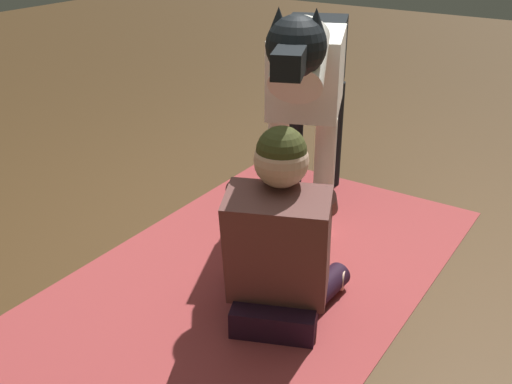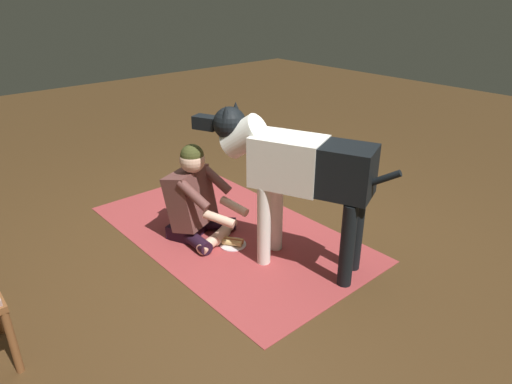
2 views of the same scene
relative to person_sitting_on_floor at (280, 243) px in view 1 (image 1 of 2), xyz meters
The scene contains 5 objects.
ground_plane 0.59m from the person_sitting_on_floor, 145.97° to the right, with size 15.01×15.01×0.00m, color #462F18.
area_rug 0.44m from the person_sitting_on_floor, 118.65° to the right, with size 2.52×1.45×0.01m, color #9D3839.
person_sitting_on_floor is the anchor object (origin of this frame).
large_dog 0.99m from the person_sitting_on_floor, 157.47° to the right, with size 1.50×0.74×1.21m.
hot_dog_on_plate 0.47m from the person_sitting_on_floor, 157.47° to the right, with size 0.22×0.22×0.06m.
Camera 1 is at (2.20, 1.34, 1.58)m, focal length 42.28 mm.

